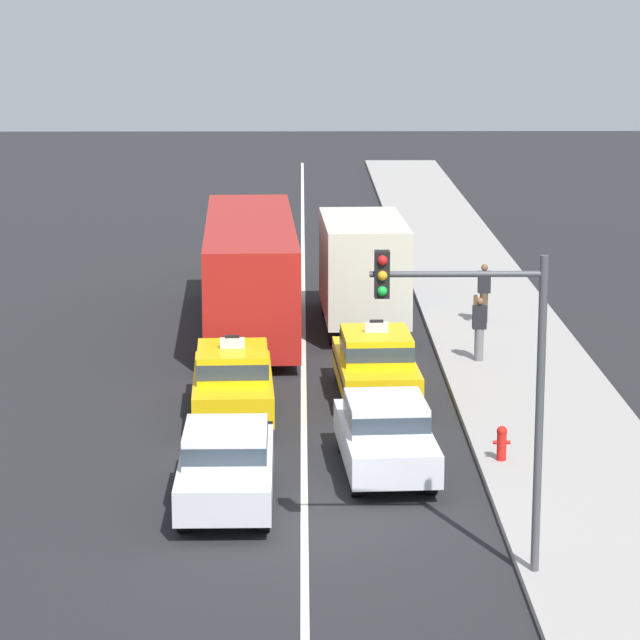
# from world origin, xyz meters

# --- Properties ---
(ground_plane) EXTENTS (160.00, 160.00, 0.00)m
(ground_plane) POSITION_xyz_m (0.00, 0.00, 0.00)
(ground_plane) COLOR #232326
(lane_stripe_left_right) EXTENTS (0.14, 80.00, 0.01)m
(lane_stripe_left_right) POSITION_xyz_m (0.00, 20.00, 0.00)
(lane_stripe_left_right) COLOR silver
(lane_stripe_left_right) RESTS_ON ground
(sidewalk_curb) EXTENTS (4.00, 90.00, 0.15)m
(sidewalk_curb) POSITION_xyz_m (5.60, 15.00, 0.07)
(sidewalk_curb) COLOR #9E9993
(sidewalk_curb) RESTS_ON ground
(sedan_left_nearest) EXTENTS (1.80, 4.32, 1.58)m
(sedan_left_nearest) POSITION_xyz_m (-1.49, 1.12, 0.85)
(sedan_left_nearest) COLOR black
(sedan_left_nearest) RESTS_ON ground
(taxi_left_second) EXTENTS (2.01, 4.63, 1.96)m
(taxi_left_second) POSITION_xyz_m (-1.63, 7.29, 0.88)
(taxi_left_second) COLOR black
(taxi_left_second) RESTS_ON ground
(bus_left_third) EXTENTS (2.95, 11.29, 3.22)m
(bus_left_third) POSITION_xyz_m (-1.53, 16.41, 1.82)
(bus_left_third) COLOR black
(bus_left_third) RESTS_ON ground
(taxi_left_fourth) EXTENTS (1.84, 4.57, 1.96)m
(taxi_left_fourth) POSITION_xyz_m (-1.80, 25.29, 0.88)
(taxi_left_fourth) COLOR black
(taxi_left_fourth) RESTS_ON ground
(sedan_right_nearest) EXTENTS (2.02, 4.40, 1.58)m
(sedan_right_nearest) POSITION_xyz_m (1.66, 3.11, 0.85)
(sedan_right_nearest) COLOR black
(sedan_right_nearest) RESTS_ON ground
(taxi_right_second) EXTENTS (2.01, 4.63, 1.96)m
(taxi_right_second) POSITION_xyz_m (1.74, 8.89, 0.88)
(taxi_right_second) COLOR black
(taxi_right_second) RESTS_ON ground
(box_truck_right_third) EXTENTS (2.49, 7.04, 3.27)m
(box_truck_right_third) POSITION_xyz_m (1.70, 16.95, 1.78)
(box_truck_right_third) COLOR black
(box_truck_right_third) RESTS_ON ground
(pedestrian_near_crosswalk) EXTENTS (0.36, 0.24, 1.68)m
(pedestrian_near_crosswalk) POSITION_xyz_m (4.60, 12.07, 1.00)
(pedestrian_near_crosswalk) COLOR slate
(pedestrian_near_crosswalk) RESTS_ON sidewalk_curb
(pedestrian_mid_block) EXTENTS (0.47, 0.24, 1.74)m
(pedestrian_mid_block) POSITION_xyz_m (5.26, 16.69, 1.02)
(pedestrian_mid_block) COLOR #473828
(pedestrian_mid_block) RESTS_ON sidewalk_curb
(fire_hydrant) EXTENTS (0.36, 0.22, 0.73)m
(fire_hydrant) POSITION_xyz_m (4.08, 3.45, 0.55)
(fire_hydrant) COLOR red
(fire_hydrant) RESTS_ON sidewalk_curb
(traffic_light_pole) EXTENTS (2.87, 0.33, 5.58)m
(traffic_light_pole) POSITION_xyz_m (2.89, -2.63, 3.82)
(traffic_light_pole) COLOR #47474C
(traffic_light_pole) RESTS_ON ground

